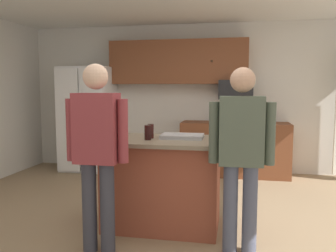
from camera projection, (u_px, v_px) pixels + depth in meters
floor at (175, 228)px, 3.72m from camera, size 7.04×7.04×0.00m
back_wall at (202, 98)px, 6.32m from camera, size 6.40×0.10×2.60m
cabinet_run_upper at (178, 62)px, 6.13m from camera, size 2.40×0.38×0.75m
cabinet_run_lower at (235, 149)px, 5.98m from camera, size 1.80×0.63×0.90m
refrigerator at (88, 119)px, 6.33m from camera, size 0.89×0.76×1.85m
microwave_over_range at (236, 90)px, 5.90m from camera, size 0.56×0.40×0.32m
kitchen_island at (163, 182)px, 3.73m from camera, size 1.31×0.83×0.95m
person_guest_by_door at (241, 148)px, 3.08m from camera, size 0.57×0.22×1.65m
person_guest_right at (97, 145)px, 3.09m from camera, size 0.57×0.22×1.68m
glass_pilsner at (151, 131)px, 3.71m from camera, size 0.06×0.06×0.15m
mug_ceramic_white at (120, 132)px, 3.83m from camera, size 0.12×0.08×0.11m
glass_dark_ale at (148, 133)px, 3.58m from camera, size 0.07×0.07×0.15m
serving_tray at (182, 136)px, 3.71m from camera, size 0.44×0.30×0.04m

